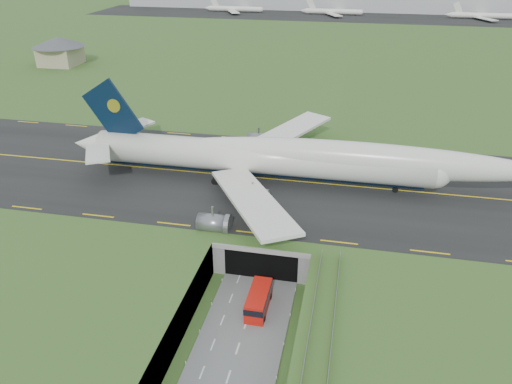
# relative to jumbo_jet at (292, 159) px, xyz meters

# --- Properties ---
(ground) EXTENTS (900.00, 900.00, 0.00)m
(ground) POSITION_rel_jumbo_jet_xyz_m (-1.38, -31.86, -11.36)
(ground) COLOR #3F5A24
(ground) RESTS_ON ground
(airfield_deck) EXTENTS (800.00, 800.00, 6.00)m
(airfield_deck) POSITION_rel_jumbo_jet_xyz_m (-1.38, -31.86, -8.36)
(airfield_deck) COLOR gray
(airfield_deck) RESTS_ON ground
(trench_road) EXTENTS (12.00, 75.00, 0.20)m
(trench_road) POSITION_rel_jumbo_jet_xyz_m (-1.38, -39.36, -11.26)
(trench_road) COLOR slate
(trench_road) RESTS_ON ground
(taxiway) EXTENTS (800.00, 44.00, 0.18)m
(taxiway) POSITION_rel_jumbo_jet_xyz_m (-1.38, 1.14, -5.27)
(taxiway) COLOR black
(taxiway) RESTS_ON airfield_deck
(tunnel_portal) EXTENTS (17.00, 22.30, 6.00)m
(tunnel_portal) POSITION_rel_jumbo_jet_xyz_m (-1.38, -15.15, -8.02)
(tunnel_portal) COLOR gray
(tunnel_portal) RESTS_ON ground
(jumbo_jet) EXTENTS (93.02, 60.21, 19.92)m
(jumbo_jet) POSITION_rel_jumbo_jet_xyz_m (0.00, 0.00, 0.00)
(jumbo_jet) COLOR silver
(jumbo_jet) RESTS_ON ground
(shuttle_tram) EXTENTS (3.01, 7.74, 3.15)m
(shuttle_tram) POSITION_rel_jumbo_jet_xyz_m (-0.26, -31.25, -9.62)
(shuttle_tram) COLOR red
(shuttle_tram) RESTS_ON ground
(service_building) EXTENTS (19.67, 19.67, 10.50)m
(service_building) POSITION_rel_jumbo_jet_xyz_m (-100.67, 84.38, 0.87)
(service_building) COLOR tan
(service_building) RESTS_ON ground
(distant_hills) EXTENTS (700.00, 91.00, 60.00)m
(distant_hills) POSITION_rel_jumbo_jet_xyz_m (63.00, 398.14, -15.36)
(distant_hills) COLOR #556662
(distant_hills) RESTS_ON ground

